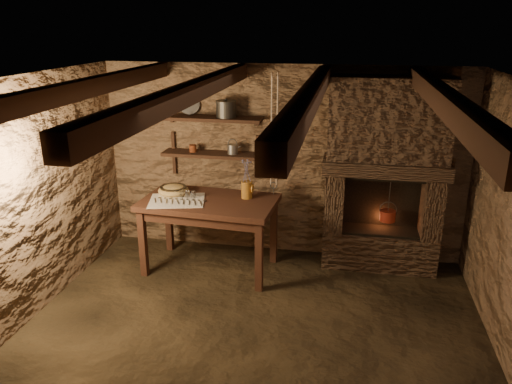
% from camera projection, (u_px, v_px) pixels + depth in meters
% --- Properties ---
extents(floor, '(4.50, 4.50, 0.00)m').
position_uv_depth(floor, '(250.00, 338.00, 4.77)').
color(floor, black).
rests_on(floor, ground).
extents(back_wall, '(4.50, 0.04, 2.40)m').
position_uv_depth(back_wall, '(281.00, 162.00, 6.24)').
color(back_wall, brown).
rests_on(back_wall, floor).
extents(front_wall, '(4.50, 0.04, 2.40)m').
position_uv_depth(front_wall, '(171.00, 368.00, 2.53)').
color(front_wall, brown).
rests_on(front_wall, floor).
extents(left_wall, '(0.04, 4.00, 2.40)m').
position_uv_depth(left_wall, '(20.00, 205.00, 4.79)').
color(left_wall, brown).
rests_on(left_wall, floor).
extents(ceiling, '(4.50, 4.00, 0.04)m').
position_uv_depth(ceiling, '(249.00, 83.00, 4.00)').
color(ceiling, black).
rests_on(ceiling, back_wall).
extents(beam_far_left, '(0.14, 3.95, 0.16)m').
position_uv_depth(beam_far_left, '(79.00, 90.00, 4.29)').
color(beam_far_left, black).
rests_on(beam_far_left, ceiling).
extents(beam_mid_left, '(0.14, 3.95, 0.16)m').
position_uv_depth(beam_mid_left, '(190.00, 93.00, 4.11)').
color(beam_mid_left, black).
rests_on(beam_mid_left, ceiling).
extents(beam_mid_right, '(0.14, 3.95, 0.16)m').
position_uv_depth(beam_mid_right, '(311.00, 96.00, 3.94)').
color(beam_mid_right, black).
rests_on(beam_mid_right, ceiling).
extents(beam_far_right, '(0.14, 3.95, 0.16)m').
position_uv_depth(beam_far_right, '(444.00, 99.00, 3.76)').
color(beam_far_right, black).
rests_on(beam_far_right, ceiling).
extents(shelf_lower, '(1.25, 0.30, 0.04)m').
position_uv_depth(shelf_lower, '(212.00, 154.00, 6.21)').
color(shelf_lower, black).
rests_on(shelf_lower, back_wall).
extents(shelf_upper, '(1.25, 0.30, 0.04)m').
position_uv_depth(shelf_upper, '(211.00, 118.00, 6.07)').
color(shelf_upper, black).
rests_on(shelf_upper, back_wall).
extents(hearth, '(1.43, 0.51, 2.30)m').
position_uv_depth(hearth, '(385.00, 170.00, 5.80)').
color(hearth, '#36251B').
rests_on(hearth, floor).
extents(work_table, '(1.61, 0.99, 0.89)m').
position_uv_depth(work_table, '(210.00, 232.00, 5.97)').
color(work_table, '#311A11').
rests_on(work_table, floor).
extents(linen_cloth, '(0.73, 0.64, 0.01)m').
position_uv_depth(linen_cloth, '(177.00, 201.00, 5.80)').
color(linen_cloth, silver).
rests_on(linen_cloth, work_table).
extents(pewter_cutlery_row, '(0.56, 0.32, 0.01)m').
position_uv_depth(pewter_cutlery_row, '(176.00, 200.00, 5.78)').
color(pewter_cutlery_row, gray).
rests_on(pewter_cutlery_row, linen_cloth).
extents(drinking_glasses, '(0.20, 0.06, 0.08)m').
position_uv_depth(drinking_glasses, '(182.00, 194.00, 5.90)').
color(drinking_glasses, silver).
rests_on(drinking_glasses, linen_cloth).
extents(stoneware_jug, '(0.15, 0.15, 0.47)m').
position_uv_depth(stoneware_jug, '(247.00, 182.00, 5.84)').
color(stoneware_jug, '#A4671F').
rests_on(stoneware_jug, work_table).
extents(wooden_bowl, '(0.40, 0.40, 0.13)m').
position_uv_depth(wooden_bowl, '(173.00, 190.00, 6.03)').
color(wooden_bowl, '#A98649').
rests_on(wooden_bowl, work_table).
extents(iron_stockpot, '(0.32, 0.32, 0.18)m').
position_uv_depth(iron_stockpot, '(226.00, 110.00, 6.00)').
color(iron_stockpot, '#2B2926').
rests_on(iron_stockpot, shelf_upper).
extents(tin_pan, '(0.28, 0.20, 0.26)m').
position_uv_depth(tin_pan, '(189.00, 104.00, 6.17)').
color(tin_pan, gray).
rests_on(tin_pan, shelf_upper).
extents(small_kettle, '(0.20, 0.17, 0.18)m').
position_uv_depth(small_kettle, '(233.00, 149.00, 6.14)').
color(small_kettle, gray).
rests_on(small_kettle, shelf_lower).
extents(rusty_tin, '(0.10, 0.10, 0.09)m').
position_uv_depth(rusty_tin, '(193.00, 148.00, 6.24)').
color(rusty_tin, '#592411').
rests_on(rusty_tin, shelf_lower).
extents(red_pot, '(0.21, 0.20, 0.54)m').
position_uv_depth(red_pot, '(388.00, 215.00, 5.91)').
color(red_pot, maroon).
rests_on(red_pot, hearth).
extents(hanging_ropes, '(0.08, 0.08, 1.20)m').
position_uv_depth(hanging_ropes, '(274.00, 130.00, 5.16)').
color(hanging_ropes, tan).
rests_on(hanging_ropes, ceiling).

